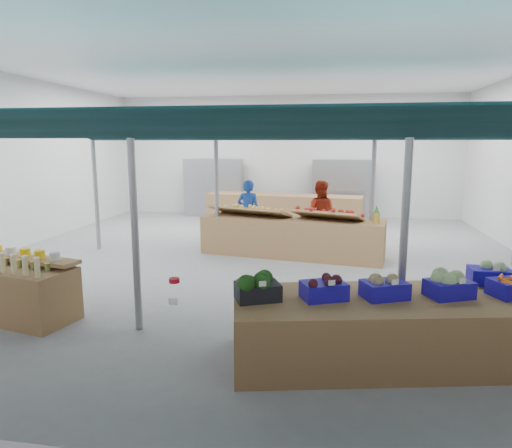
% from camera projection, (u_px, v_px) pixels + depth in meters
% --- Properties ---
extents(floor, '(13.00, 13.00, 0.00)m').
position_uv_depth(floor, '(256.00, 260.00, 10.12)').
color(floor, slate).
rests_on(floor, ground).
extents(hall, '(13.00, 13.00, 13.00)m').
position_uv_depth(hall, '(265.00, 140.00, 11.06)').
color(hall, silver).
rests_on(hall, ground).
extents(pole_grid, '(10.00, 4.60, 3.00)m').
position_uv_depth(pole_grid, '(282.00, 187.00, 7.99)').
color(pole_grid, gray).
rests_on(pole_grid, floor).
extents(awnings, '(9.50, 7.08, 0.30)m').
position_uv_depth(awnings, '(282.00, 131.00, 7.82)').
color(awnings, black).
rests_on(awnings, pole_grid).
extents(back_shelving_left, '(2.00, 0.50, 2.00)m').
position_uv_depth(back_shelving_left, '(214.00, 188.00, 16.17)').
color(back_shelving_left, '#B23F33').
rests_on(back_shelving_left, floor).
extents(back_shelving_right, '(2.00, 0.50, 2.00)m').
position_uv_depth(back_shelving_right, '(342.00, 190.00, 15.46)').
color(back_shelving_right, '#B23F33').
rests_on(back_shelving_right, floor).
extents(bottle_shelf, '(1.89, 1.40, 1.06)m').
position_uv_depth(bottle_shelf, '(19.00, 290.00, 6.74)').
color(bottle_shelf, brown).
rests_on(bottle_shelf, floor).
extents(veg_counter, '(4.16, 2.11, 0.77)m').
position_uv_depth(veg_counter, '(401.00, 328.00, 5.44)').
color(veg_counter, brown).
rests_on(veg_counter, floor).
extents(fruit_counter, '(4.25, 1.66, 0.89)m').
position_uv_depth(fruit_counter, '(291.00, 237.00, 10.47)').
color(fruit_counter, brown).
rests_on(fruit_counter, floor).
extents(far_counter, '(5.16, 1.69, 0.91)m').
position_uv_depth(far_counter, '(283.00, 208.00, 14.94)').
color(far_counter, brown).
rests_on(far_counter, floor).
extents(crate_stack, '(0.56, 0.46, 0.58)m').
position_uv_depth(crate_stack, '(430.00, 309.00, 6.35)').
color(crate_stack, '#190EA1').
rests_on(crate_stack, floor).
extents(vendor_left, '(0.66, 0.49, 1.66)m').
position_uv_depth(vendor_left, '(249.00, 212.00, 11.66)').
color(vendor_left, '#173D9A').
rests_on(vendor_left, floor).
extents(vendor_right, '(0.90, 0.75, 1.66)m').
position_uv_depth(vendor_right, '(319.00, 214.00, 11.37)').
color(vendor_right, '#A02513').
rests_on(vendor_right, floor).
extents(crate_broccoli, '(0.60, 0.52, 0.35)m').
position_uv_depth(crate_broccoli, '(258.00, 287.00, 5.27)').
color(crate_broccoli, black).
rests_on(crate_broccoli, veg_counter).
extents(crate_beets, '(0.60, 0.52, 0.29)m').
position_uv_depth(crate_beets, '(324.00, 288.00, 5.31)').
color(crate_beets, '#190EA1').
rests_on(crate_beets, veg_counter).
extents(crate_celeriac, '(0.60, 0.52, 0.31)m').
position_uv_depth(crate_celeriac, '(385.00, 286.00, 5.34)').
color(crate_celeriac, '#190EA1').
rests_on(crate_celeriac, veg_counter).
extents(crate_cabbage, '(0.60, 0.52, 0.35)m').
position_uv_depth(crate_cabbage, '(449.00, 284.00, 5.37)').
color(crate_cabbage, '#190EA1').
rests_on(crate_cabbage, veg_counter).
extents(sparrow, '(0.12, 0.09, 0.11)m').
position_uv_depth(sparrow, '(243.00, 283.00, 5.12)').
color(sparrow, brown).
rests_on(sparrow, crate_broccoli).
extents(pole_ribbon, '(0.12, 0.12, 0.28)m').
position_uv_depth(pole_ribbon, '(174.00, 282.00, 4.94)').
color(pole_ribbon, red).
rests_on(pole_ribbon, pole_grid).
extents(apple_heap_yellow, '(2.02, 1.28, 0.27)m').
position_uv_depth(apple_heap_yellow, '(250.00, 209.00, 10.58)').
color(apple_heap_yellow, '#997247').
rests_on(apple_heap_yellow, fruit_counter).
extents(apple_heap_red, '(1.65, 1.15, 0.27)m').
position_uv_depth(apple_heap_red, '(328.00, 213.00, 10.00)').
color(apple_heap_red, '#997247').
rests_on(apple_heap_red, fruit_counter).
extents(pineapple, '(0.14, 0.14, 0.39)m').
position_uv_depth(pineapple, '(376.00, 215.00, 9.67)').
color(pineapple, '#8C6019').
rests_on(pineapple, fruit_counter).
extents(crate_extra, '(0.51, 0.41, 0.32)m').
position_uv_depth(crate_extra, '(490.00, 272.00, 5.89)').
color(crate_extra, '#190EA1').
rests_on(crate_extra, veg_counter).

